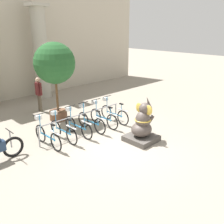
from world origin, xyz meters
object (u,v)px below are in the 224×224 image
(bicycle_1, at_px, (63,130))
(person_pedestrian, at_px, (39,91))
(bicycle_2, at_px, (78,125))
(bicycle_4, at_px, (103,117))
(bicycle_0, at_px, (47,135))
(bicycle_3, at_px, (91,121))
(bicycle_5, at_px, (114,113))
(potted_tree, at_px, (55,66))
(elephant_statue, at_px, (142,126))

(bicycle_1, relative_size, person_pedestrian, 0.99)
(bicycle_2, xyz_separation_m, person_pedestrian, (0.43, 3.61, 0.60))
(bicycle_2, bearing_deg, bicycle_4, -0.70)
(bicycle_0, height_order, bicycle_3, same)
(bicycle_1, xyz_separation_m, bicycle_4, (1.98, -0.04, 0.00))
(bicycle_4, distance_m, bicycle_5, 0.66)
(bicycle_0, relative_size, bicycle_5, 1.00)
(bicycle_2, xyz_separation_m, potted_tree, (0.43, 2.01, 2.02))
(bicycle_4, height_order, bicycle_5, same)
(bicycle_1, xyz_separation_m, elephant_statue, (2.06, -2.07, 0.15))
(elephant_statue, bearing_deg, bicycle_5, 74.08)
(bicycle_4, distance_m, elephant_statue, 2.04)
(bicycle_3, relative_size, bicycle_4, 1.00)
(bicycle_1, height_order, bicycle_5, same)
(bicycle_2, bearing_deg, elephant_statue, -55.77)
(bicycle_2, height_order, elephant_statue, elephant_statue)
(bicycle_0, relative_size, elephant_statue, 1.00)
(bicycle_1, distance_m, bicycle_5, 2.64)
(bicycle_1, xyz_separation_m, bicycle_5, (2.64, -0.02, 0.00))
(bicycle_1, height_order, bicycle_4, same)
(bicycle_0, distance_m, elephant_statue, 3.41)
(bicycle_2, bearing_deg, bicycle_0, 179.71)
(bicycle_0, bearing_deg, person_pedestrian, 64.16)
(bicycle_2, relative_size, person_pedestrian, 0.99)
(bicycle_1, height_order, potted_tree, potted_tree)
(bicycle_2, height_order, bicycle_4, same)
(bicycle_0, xyz_separation_m, bicycle_2, (1.32, -0.01, 0.00))
(bicycle_1, distance_m, elephant_statue, 2.92)
(bicycle_5, height_order, elephant_statue, elephant_statue)
(elephant_statue, xyz_separation_m, person_pedestrian, (-0.97, 5.66, 0.45))
(bicycle_3, distance_m, bicycle_4, 0.66)
(bicycle_1, xyz_separation_m, person_pedestrian, (1.09, 3.59, 0.60))
(potted_tree, bearing_deg, bicycle_0, -131.27)
(bicycle_2, distance_m, bicycle_5, 1.98)
(bicycle_0, distance_m, bicycle_1, 0.66)
(bicycle_4, relative_size, bicycle_5, 1.00)
(bicycle_3, distance_m, potted_tree, 2.85)
(person_pedestrian, bearing_deg, bicycle_0, -115.84)
(elephant_statue, relative_size, person_pedestrian, 0.99)
(bicycle_2, relative_size, potted_tree, 0.49)
(bicycle_3, relative_size, elephant_statue, 1.00)
(bicycle_4, bearing_deg, bicycle_2, 179.30)
(bicycle_3, bearing_deg, bicycle_4, -1.97)
(bicycle_2, relative_size, bicycle_5, 1.00)
(bicycle_0, height_order, bicycle_4, same)
(bicycle_3, xyz_separation_m, bicycle_4, (0.66, -0.02, 0.00))
(bicycle_1, relative_size, bicycle_4, 1.00)
(bicycle_0, bearing_deg, elephant_statue, -37.13)
(person_pedestrian, xyz_separation_m, potted_tree, (0.01, -1.61, 1.42))
(bicycle_0, relative_size, bicycle_2, 1.00)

